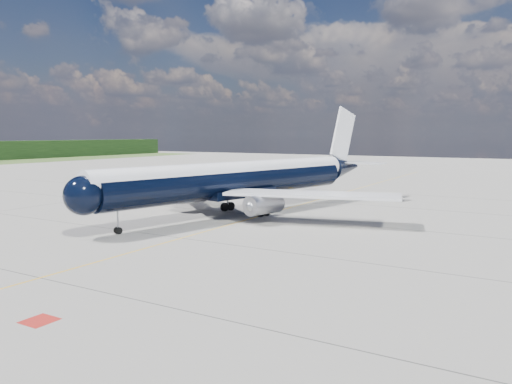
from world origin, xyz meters
TOP-DOWN VIEW (x-y plane):
  - ground at (0.00, 30.00)m, footprint 320.00×320.00m
  - taxiway_centerline at (0.00, 25.00)m, footprint 0.16×160.00m
  - red_marking at (6.80, -10.00)m, footprint 1.60×1.60m
  - main_airliner at (-2.62, 25.26)m, footprint 37.99×46.94m

SIDE VIEW (x-z plane):
  - ground at x=0.00m, z-range 0.00..0.00m
  - taxiway_centerline at x=0.00m, z-range 0.00..0.01m
  - red_marking at x=6.80m, z-range 0.00..0.01m
  - main_airliner at x=-2.62m, z-range -2.60..11.11m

